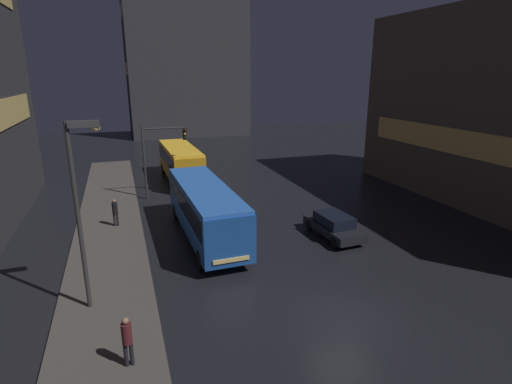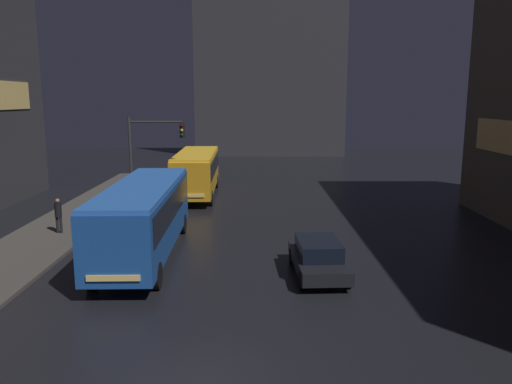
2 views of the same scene
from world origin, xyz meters
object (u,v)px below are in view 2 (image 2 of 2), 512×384
bus_far (197,169)px  pedestrian_near (59,213)px  bus_near (144,212)px  car_taxi (319,257)px  traffic_light_main (151,147)px

bus_far → pedestrian_near: (-5.74, -10.53, -0.76)m
bus_near → car_taxi: (7.29, -2.36, -1.25)m
bus_far → car_taxi: bearing=110.9°
pedestrian_near → traffic_light_main: (3.53, 5.71, 2.76)m
car_taxi → pedestrian_near: pedestrian_near is taller
car_taxi → pedestrian_near: 13.66m
car_taxi → traffic_light_main: bearing=-55.3°
bus_near → car_taxi: bearing=160.9°
bus_near → traffic_light_main: 9.43m
pedestrian_near → traffic_light_main: bearing=114.5°
bus_near → traffic_light_main: size_ratio=1.84×
pedestrian_near → car_taxi: bearing=31.3°
traffic_light_main → pedestrian_near: bearing=-121.8°
bus_far → car_taxi: (6.65, -16.27, -1.20)m
bus_far → car_taxi: size_ratio=2.20×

